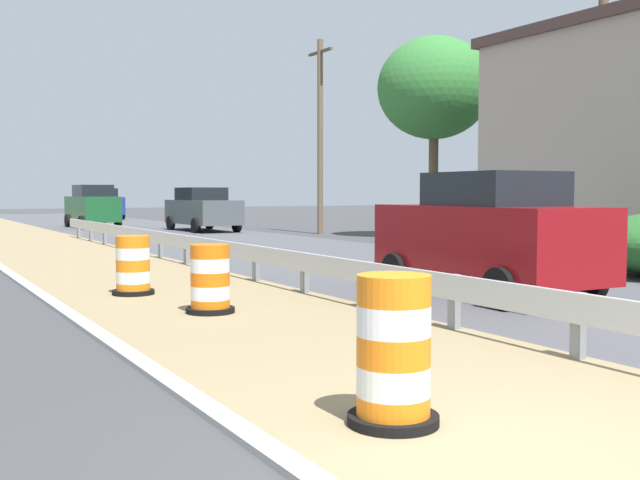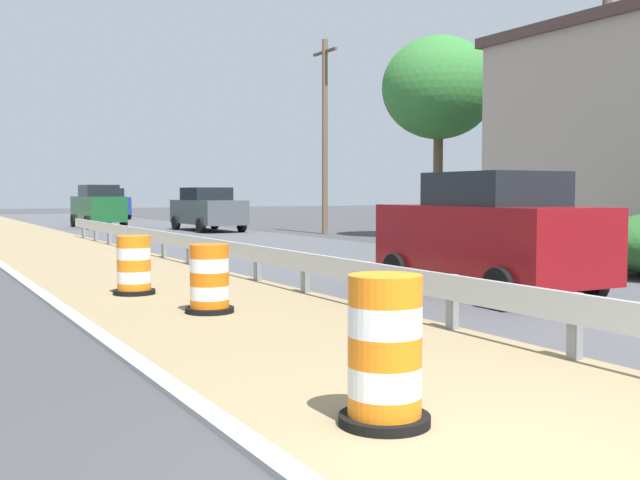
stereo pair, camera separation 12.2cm
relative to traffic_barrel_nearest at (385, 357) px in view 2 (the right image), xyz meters
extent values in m
plane|color=#3D3D3F|center=(0.21, -1.09, -0.51)|extent=(160.00, 160.00, 0.00)
cube|color=#8E7A56|center=(1.08, -1.09, -0.51)|extent=(4.14, 120.00, 0.01)
cube|color=slate|center=(2.98, 0.91, -0.16)|extent=(0.12, 0.12, 0.70)
cube|color=slate|center=(2.98, 2.92, -0.16)|extent=(0.12, 0.12, 0.70)
cube|color=slate|center=(2.98, 4.93, -0.16)|extent=(0.12, 0.12, 0.70)
cube|color=slate|center=(2.98, 6.93, -0.16)|extent=(0.12, 0.12, 0.70)
cube|color=slate|center=(2.98, 8.94, -0.16)|extent=(0.12, 0.12, 0.70)
cube|color=slate|center=(2.98, 10.95, -0.16)|extent=(0.12, 0.12, 0.70)
cube|color=slate|center=(2.98, 12.96, -0.16)|extent=(0.12, 0.12, 0.70)
cube|color=slate|center=(2.98, 14.97, -0.16)|extent=(0.12, 0.12, 0.70)
cube|color=slate|center=(2.98, 16.98, -0.16)|extent=(0.12, 0.12, 0.70)
cube|color=slate|center=(2.98, 18.99, -0.16)|extent=(0.12, 0.12, 0.70)
cube|color=slate|center=(2.98, 21.00, -0.16)|extent=(0.12, 0.12, 0.70)
cube|color=slate|center=(2.98, 23.00, -0.16)|extent=(0.12, 0.12, 0.70)
cube|color=slate|center=(2.98, 25.01, -0.16)|extent=(0.12, 0.12, 0.70)
cylinder|color=orange|center=(0.00, 0.00, -0.40)|extent=(0.55, 0.55, 0.23)
cylinder|color=white|center=(0.00, 0.00, -0.17)|extent=(0.55, 0.55, 0.23)
cylinder|color=orange|center=(0.00, 0.00, 0.05)|extent=(0.55, 0.55, 0.23)
cylinder|color=white|center=(0.00, 0.00, 0.28)|extent=(0.55, 0.55, 0.23)
cylinder|color=orange|center=(0.00, 0.00, 0.51)|extent=(0.55, 0.55, 0.23)
cylinder|color=black|center=(0.00, 0.00, -0.47)|extent=(0.69, 0.69, 0.08)
cylinder|color=orange|center=(0.75, 5.67, -0.41)|extent=(0.56, 0.56, 0.20)
cylinder|color=white|center=(0.75, 5.67, -0.22)|extent=(0.56, 0.56, 0.20)
cylinder|color=orange|center=(0.75, 5.67, -0.02)|extent=(0.56, 0.56, 0.20)
cylinder|color=white|center=(0.75, 5.67, 0.18)|extent=(0.56, 0.56, 0.20)
cylinder|color=orange|center=(0.75, 5.67, 0.38)|extent=(0.56, 0.56, 0.20)
cylinder|color=black|center=(0.75, 5.67, -0.47)|extent=(0.70, 0.70, 0.08)
cylinder|color=orange|center=(0.33, 8.17, -0.41)|extent=(0.57, 0.57, 0.20)
cylinder|color=white|center=(0.33, 8.17, -0.21)|extent=(0.57, 0.57, 0.20)
cylinder|color=orange|center=(0.33, 8.17, -0.01)|extent=(0.57, 0.57, 0.20)
cylinder|color=white|center=(0.33, 8.17, 0.19)|extent=(0.57, 0.57, 0.20)
cylinder|color=orange|center=(0.33, 8.17, 0.39)|extent=(0.57, 0.57, 0.20)
cylinder|color=black|center=(0.33, 8.17, -0.47)|extent=(0.71, 0.71, 0.08)
cube|color=maroon|center=(5.52, 5.17, 0.40)|extent=(1.91, 4.29, 1.19)
cube|color=black|center=(5.52, 5.00, 1.28)|extent=(1.67, 2.00, 0.56)
cylinder|color=black|center=(4.66, 6.59, -0.19)|extent=(0.24, 0.65, 0.64)
cylinder|color=black|center=(6.46, 6.54, -0.19)|extent=(0.24, 0.65, 0.64)
cylinder|color=black|center=(4.58, 3.79, -0.19)|extent=(0.24, 0.65, 0.64)
cylinder|color=black|center=(6.38, 3.74, -0.19)|extent=(0.24, 0.65, 0.64)
cube|color=#4C5156|center=(8.95, 27.63, 0.34)|extent=(1.99, 4.78, 1.06)
cube|color=black|center=(8.95, 27.82, 1.15)|extent=(1.75, 2.22, 0.56)
cylinder|color=black|center=(9.93, 26.08, -0.19)|extent=(0.23, 0.64, 0.64)
cylinder|color=black|center=(8.03, 26.05, -0.19)|extent=(0.23, 0.64, 0.64)
cylinder|color=black|center=(9.87, 29.22, -0.19)|extent=(0.23, 0.64, 0.64)
cylinder|color=black|center=(7.97, 29.18, -0.19)|extent=(0.23, 0.64, 0.64)
cube|color=#195128|center=(5.36, 33.18, 0.41)|extent=(1.81, 4.29, 1.21)
cube|color=black|center=(5.36, 33.01, 1.29)|extent=(1.58, 1.99, 0.56)
cylinder|color=black|center=(4.47, 34.56, -0.19)|extent=(0.24, 0.65, 0.64)
cylinder|color=black|center=(6.17, 34.60, -0.19)|extent=(0.24, 0.65, 0.64)
cylinder|color=black|center=(4.54, 31.76, -0.19)|extent=(0.24, 0.65, 0.64)
cylinder|color=black|center=(6.24, 31.80, -0.19)|extent=(0.24, 0.65, 0.64)
cube|color=navy|center=(8.70, 44.93, 0.35)|extent=(1.79, 4.27, 1.10)
cube|color=black|center=(8.70, 45.10, 1.18)|extent=(1.58, 1.98, 0.56)
cylinder|color=black|center=(9.58, 43.54, -0.19)|extent=(0.23, 0.64, 0.64)
cylinder|color=black|center=(7.85, 43.52, -0.19)|extent=(0.23, 0.64, 0.64)
cylinder|color=black|center=(9.55, 46.35, -0.19)|extent=(0.23, 0.64, 0.64)
cylinder|color=black|center=(7.82, 46.33, -0.19)|extent=(0.23, 0.64, 0.64)
cylinder|color=brown|center=(12.31, 8.63, 4.00)|extent=(0.24, 0.24, 9.02)
cylinder|color=brown|center=(12.31, 22.89, 3.47)|extent=(0.24, 0.24, 7.97)
cube|color=brown|center=(12.31, 22.89, 6.96)|extent=(0.12, 1.80, 0.10)
cylinder|color=brown|center=(14.63, 18.33, 1.45)|extent=(0.36, 0.36, 3.93)
ellipsoid|color=#337533|center=(14.63, 18.33, 5.12)|extent=(4.25, 4.25, 3.82)
camera|label=1|loc=(-3.24, -4.63, 1.23)|focal=42.83mm
camera|label=2|loc=(-3.14, -4.69, 1.23)|focal=42.83mm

